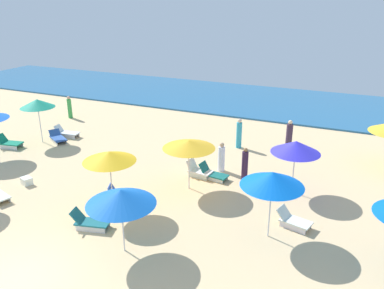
# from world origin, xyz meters

# --- Properties ---
(ground_plane) EXTENTS (60.00, 60.00, 0.00)m
(ground_plane) POSITION_xyz_m (0.00, 0.00, 0.00)
(ground_plane) COLOR #DDBB88
(ocean) EXTENTS (60.00, 10.82, 0.12)m
(ocean) POSITION_xyz_m (0.00, 24.59, 0.06)
(ocean) COLOR #24608F
(ocean) RESTS_ON ground_plane
(umbrella_0) EXTENTS (1.97, 1.97, 2.62)m
(umbrella_0) POSITION_xyz_m (-8.29, 9.79, 2.37)
(umbrella_0) COLOR silver
(umbrella_0) RESTS_ON ground_plane
(lounge_chair_0_0) EXTENTS (1.59, 1.30, 0.60)m
(lounge_chair_0_0) POSITION_xyz_m (-7.49, 10.22, 0.24)
(lounge_chair_0_0) COLOR silver
(lounge_chair_0_0) RESTS_ON ground_plane
(lounge_chair_0_1) EXTENTS (1.55, 0.76, 0.73)m
(lounge_chair_0_1) POSITION_xyz_m (-7.54, 11.06, 0.28)
(lounge_chair_0_1) COLOR silver
(lounge_chair_0_1) RESTS_ON ground_plane
(umbrella_1) EXTENTS (2.10, 2.10, 2.53)m
(umbrella_1) POSITION_xyz_m (0.15, 4.93, 2.32)
(umbrella_1) COLOR silver
(umbrella_1) RESTS_ON ground_plane
(lounge_chair_1_0) EXTENTS (1.48, 1.07, 0.65)m
(lounge_chair_1_0) POSITION_xyz_m (0.07, 5.82, 0.23)
(lounge_chair_1_0) COLOR silver
(lounge_chair_1_0) RESTS_ON ground_plane
(lounge_chair_1_1) EXTENTS (1.51, 0.89, 0.73)m
(lounge_chair_1_1) POSITION_xyz_m (0.19, 3.39, 0.26)
(lounge_chair_1_1) COLOR silver
(lounge_chair_1_1) RESTS_ON ground_plane
(umbrella_2) EXTENTS (2.32, 2.32, 2.31)m
(umbrella_2) POSITION_xyz_m (2.21, 7.87, 2.13)
(umbrella_2) COLOR silver
(umbrella_2) RESTS_ON ground_plane
(lounge_chair_2_0) EXTENTS (1.44, 0.78, 0.72)m
(lounge_chair_2_0) POSITION_xyz_m (2.83, 9.24, 0.24)
(lounge_chair_2_0) COLOR silver
(lounge_chair_2_0) RESTS_ON ground_plane
(lounge_chair_2_1) EXTENTS (1.26, 0.80, 0.78)m
(lounge_chair_2_1) POSITION_xyz_m (2.11, 9.23, 0.29)
(lounge_chair_2_1) COLOR silver
(lounge_chair_2_1) RESTS_ON ground_plane
(umbrella_3) EXTENTS (2.31, 2.31, 2.32)m
(umbrella_3) POSITION_xyz_m (2.12, 2.75, 2.06)
(umbrella_3) COLOR silver
(umbrella_3) RESTS_ON ground_plane
(umbrella_6) EXTENTS (2.23, 2.23, 2.55)m
(umbrella_6) POSITION_xyz_m (6.39, 5.59, 2.29)
(umbrella_6) COLOR silver
(umbrella_6) RESTS_ON ground_plane
(lounge_chair_6_0) EXTENTS (1.38, 0.92, 0.66)m
(lounge_chair_6_0) POSITION_xyz_m (7.10, 6.60, 0.26)
(lounge_chair_6_0) COLOR silver
(lounge_chair_6_0) RESTS_ON ground_plane
(umbrella_7) EXTENTS (2.11, 2.11, 2.41)m
(umbrella_7) POSITION_xyz_m (6.53, 9.39, 2.15)
(umbrella_7) COLOR silver
(umbrella_7) RESTS_ON ground_plane
(lounge_chair_8_0) EXTENTS (1.47, 0.91, 0.77)m
(lounge_chair_8_0) POSITION_xyz_m (-9.31, 8.29, 0.29)
(lounge_chair_8_0) COLOR silver
(lounge_chair_8_0) RESTS_ON ground_plane
(beachgoer_0) EXTENTS (0.41, 0.41, 1.59)m
(beachgoer_0) POSITION_xyz_m (-10.10, 14.42, 0.75)
(beachgoer_0) COLOR green
(beachgoer_0) RESTS_ON ground_plane
(beachgoer_1) EXTENTS (0.39, 0.39, 1.50)m
(beachgoer_1) POSITION_xyz_m (2.89, 10.25, 0.70)
(beachgoer_1) COLOR white
(beachgoer_1) RESTS_ON ground_plane
(beachgoer_2) EXTENTS (0.38, 0.38, 1.74)m
(beachgoer_2) POSITION_xyz_m (2.71, 13.68, 0.83)
(beachgoer_2) COLOR teal
(beachgoer_2) RESTS_ON ground_plane
(beachgoer_3) EXTENTS (0.37, 0.37, 1.63)m
(beachgoer_3) POSITION_xyz_m (5.32, 14.89, 0.76)
(beachgoer_3) COLOR #37283E
(beachgoer_3) RESTS_ON ground_plane
(beachgoer_4) EXTENTS (0.30, 0.30, 1.67)m
(beachgoer_4) POSITION_xyz_m (4.28, 9.62, 0.79)
(beachgoer_4) COLOR #2F1C38
(beachgoer_4) RESTS_ON ground_plane
(cooler_box_0) EXTENTS (0.60, 0.54, 0.35)m
(cooler_box_0) POSITION_xyz_m (-4.80, 5.16, 0.17)
(cooler_box_0) COLOR white
(cooler_box_0) RESTS_ON ground_plane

